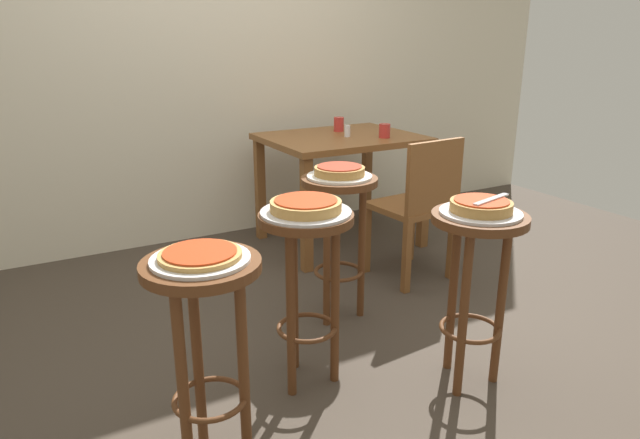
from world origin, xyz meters
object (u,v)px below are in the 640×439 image
(cup_near_edge, at_px, (385,131))
(condiment_shaker, at_px, (347,131))
(stool_rear, at_px, (339,217))
(cup_far_edge, at_px, (339,124))
(pizza_server_knife, at_px, (491,199))
(stool_middle, at_px, (205,319))
(dining_table, at_px, (341,152))
(stool_foreground, at_px, (476,262))
(serving_plate_foreground, at_px, (481,213))
(stool_leftside, at_px, (306,262))
(serving_plate_middle, at_px, (200,259))
(pizza_leftside, at_px, (306,205))
(pizza_middle, at_px, (200,254))
(pizza_rear, at_px, (340,171))
(wooden_chair, at_px, (419,204))
(serving_plate_leftside, at_px, (306,212))
(pizza_foreground, at_px, (481,206))
(serving_plate_rear, at_px, (339,176))

(cup_near_edge, xyz_separation_m, condiment_shaker, (-0.19, 0.15, -0.01))
(stool_rear, xyz_separation_m, cup_far_edge, (0.66, 1.11, 0.26))
(condiment_shaker, relative_size, pizza_server_knife, 0.35)
(stool_middle, xyz_separation_m, dining_table, (1.51, 1.66, 0.10))
(cup_near_edge, bearing_deg, stool_foreground, -112.30)
(serving_plate_foreground, xyz_separation_m, stool_leftside, (-0.58, 0.33, -0.20))
(serving_plate_middle, xyz_separation_m, pizza_server_knife, (1.12, -0.08, 0.06))
(stool_foreground, height_order, condiment_shaker, condiment_shaker)
(serving_plate_foreground, xyz_separation_m, pizza_leftside, (-0.58, 0.33, 0.03))
(pizza_middle, bearing_deg, pizza_leftside, 28.07)
(cup_far_edge, bearing_deg, pizza_server_knife, -103.69)
(pizza_rear, height_order, wooden_chair, wooden_chair)
(stool_leftside, bearing_deg, stool_rear, 46.65)
(serving_plate_leftside, height_order, pizza_rear, pizza_rear)
(cup_far_edge, relative_size, wooden_chair, 0.12)
(pizza_foreground, xyz_separation_m, stool_middle, (-1.09, 0.06, -0.23))
(stool_middle, relative_size, stool_rear, 1.00)
(serving_plate_foreground, bearing_deg, condiment_shaker, 75.61)
(serving_plate_foreground, xyz_separation_m, stool_rear, (-0.17, 0.77, -0.20))
(pizza_middle, bearing_deg, pizza_rear, 37.61)
(serving_plate_foreground, distance_m, stool_rear, 0.82)
(serving_plate_middle, bearing_deg, stool_foreground, -3.27)
(stool_middle, xyz_separation_m, pizza_server_knife, (1.12, -0.08, 0.26))
(stool_middle, distance_m, pizza_rear, 1.19)
(serving_plate_leftside, relative_size, pizza_leftside, 1.28)
(stool_foreground, distance_m, serving_plate_foreground, 0.20)
(pizza_middle, xyz_separation_m, cup_near_edge, (1.71, 1.45, 0.04))
(cup_far_edge, bearing_deg, pizza_rear, -120.81)
(pizza_rear, height_order, cup_near_edge, cup_near_edge)
(serving_plate_middle, height_order, pizza_middle, pizza_middle)
(serving_plate_middle, height_order, pizza_server_knife, pizza_server_knife)
(cup_near_edge, distance_m, condiment_shaker, 0.24)
(stool_foreground, relative_size, serving_plate_foreground, 2.35)
(stool_middle, bearing_deg, dining_table, 47.77)
(pizza_middle, bearing_deg, serving_plate_rear, 37.61)
(dining_table, bearing_deg, pizza_middle, -132.23)
(pizza_leftside, height_order, cup_near_edge, cup_near_edge)
(serving_plate_foreground, xyz_separation_m, cup_far_edge, (0.49, 1.88, 0.06))
(stool_foreground, distance_m, condiment_shaker, 1.73)
(pizza_middle, bearing_deg, cup_far_edge, 48.97)
(stool_middle, relative_size, pizza_leftside, 2.67)
(stool_foreground, relative_size, wooden_chair, 0.87)
(stool_middle, relative_size, wooden_chair, 0.87)
(pizza_leftside, distance_m, wooden_chair, 1.27)
(stool_foreground, bearing_deg, serving_plate_foreground, -75.96)
(stool_foreground, height_order, serving_plate_middle, serving_plate_middle)
(serving_plate_leftside, distance_m, dining_table, 1.71)
(dining_table, bearing_deg, condiment_shaker, -79.70)
(stool_leftside, distance_m, dining_table, 1.71)
(stool_foreground, xyz_separation_m, serving_plate_middle, (-1.09, 0.06, 0.20))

